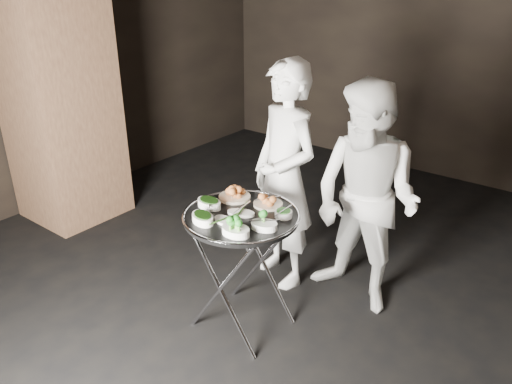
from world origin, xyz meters
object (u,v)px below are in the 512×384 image
Objects in this scene: tray_stand at (242,266)px; waiter_right at (366,200)px; waiter_left at (284,177)px; serving_tray at (241,216)px.

tray_stand is 0.95m from waiter_right.
waiter_left is at bearing 100.78° from tray_stand.
serving_tray is 0.66m from waiter_left.
waiter_left is at bearing -164.81° from waiter_right.
serving_tray is 0.43× the size of waiter_left.
tray_stand is 0.51× the size of waiter_right.
waiter_right is at bearing 56.05° from tray_stand.
waiter_left reaches higher than waiter_right.
waiter_left is 0.62m from waiter_right.
serving_tray is at bearing -116.43° from waiter_right.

